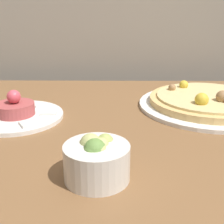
# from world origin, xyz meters

# --- Properties ---
(dining_table) EXTENTS (1.13, 0.84, 0.75)m
(dining_table) POSITION_xyz_m (0.00, 0.42, 0.65)
(dining_table) COLOR brown
(dining_table) RESTS_ON ground_plane
(pizza_plate) EXTENTS (0.38, 0.38, 0.06)m
(pizza_plate) POSITION_xyz_m (0.31, 0.54, 0.77)
(pizza_plate) COLOR white
(pizza_plate) RESTS_ON dining_table
(tartare_plate) EXTENTS (0.23, 0.23, 0.07)m
(tartare_plate) POSITION_xyz_m (-0.20, 0.45, 0.77)
(tartare_plate) COLOR white
(tartare_plate) RESTS_ON dining_table
(small_bowl) EXTENTS (0.11, 0.11, 0.07)m
(small_bowl) POSITION_xyz_m (0.02, 0.18, 0.79)
(small_bowl) COLOR silver
(small_bowl) RESTS_ON dining_table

